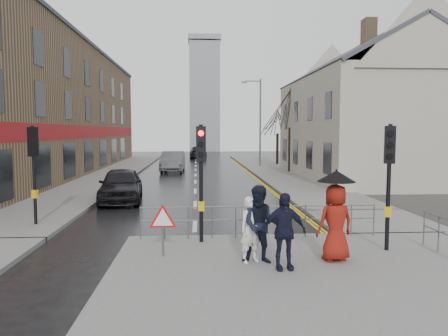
{
  "coord_description": "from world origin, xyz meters",
  "views": [
    {
      "loc": [
        0.06,
        -12.28,
        3.35
      ],
      "look_at": [
        1.15,
        4.71,
        1.91
      ],
      "focal_mm": 35.0,
      "sensor_mm": 36.0,
      "label": 1
    }
  ],
  "objects": [
    {
      "name": "car_parked",
      "position": [
        -3.5,
        8.52,
        0.81
      ],
      "size": [
        2.33,
        4.89,
        1.61
      ],
      "primitive_type": "imported",
      "rotation": [
        0.0,
        0.0,
        0.09
      ],
      "color": "black",
      "rests_on": "ground"
    },
    {
      "name": "street_lamp",
      "position": [
        5.82,
        28.0,
        4.71
      ],
      "size": [
        1.83,
        0.25,
        8.0
      ],
      "color": "#595B5E",
      "rests_on": "right_pavement"
    },
    {
      "name": "tree_near",
      "position": [
        7.5,
        22.0,
        5.14
      ],
      "size": [
        2.4,
        2.4,
        6.58
      ],
      "color": "#30201B",
      "rests_on": "right_pavement"
    },
    {
      "name": "pedestrian_d",
      "position": [
        2.08,
        -2.45,
        1.04
      ],
      "size": [
        1.08,
        0.51,
        1.8
      ],
      "primitive_type": "imported",
      "rotation": [
        0.0,
        0.0,
        0.06
      ],
      "color": "black",
      "rests_on": "near_pavement"
    },
    {
      "name": "warning_sign",
      "position": [
        -0.8,
        -1.21,
        1.04
      ],
      "size": [
        0.8,
        0.07,
        1.35
      ],
      "color": "#595B5E",
      "rests_on": "near_pavement"
    },
    {
      "name": "church_tower",
      "position": [
        1.5,
        62.0,
        9.0
      ],
      "size": [
        5.0,
        5.0,
        18.0
      ],
      "primitive_type": "cube",
      "color": "gray",
      "rests_on": "ground"
    },
    {
      "name": "traffic_signal_near_left",
      "position": [
        0.2,
        0.2,
        2.46
      ],
      "size": [
        0.28,
        0.27,
        3.4
      ],
      "color": "black",
      "rests_on": "near_pavement"
    },
    {
      "name": "car_far",
      "position": [
        0.27,
        41.45,
        0.74
      ],
      "size": [
        2.16,
        5.15,
        1.48
      ],
      "primitive_type": "imported",
      "rotation": [
        0.0,
        0.0,
        3.16
      ],
      "color": "black",
      "rests_on": "ground"
    },
    {
      "name": "pedestrian_b",
      "position": [
        1.62,
        -1.93,
        1.09
      ],
      "size": [
        1.04,
        0.87,
        1.9
      ],
      "primitive_type": "imported",
      "rotation": [
        0.0,
        0.0,
        -0.18
      ],
      "color": "black",
      "rests_on": "near_pavement"
    },
    {
      "name": "tree_far",
      "position": [
        8.0,
        30.0,
        4.42
      ],
      "size": [
        2.4,
        2.4,
        5.64
      ],
      "color": "#30201B",
      "rests_on": "right_pavement"
    },
    {
      "name": "near_pavement",
      "position": [
        3.0,
        -3.5,
        0.07
      ],
      "size": [
        10.0,
        9.0,
        0.14
      ],
      "primitive_type": "cube",
      "color": "#605E5B",
      "rests_on": "ground"
    },
    {
      "name": "pedestrian_a",
      "position": [
        1.39,
        -1.85,
        0.95
      ],
      "size": [
        0.7,
        0.6,
        1.62
      ],
      "primitive_type": "imported",
      "rotation": [
        0.0,
        0.0,
        0.43
      ],
      "color": "white",
      "rests_on": "near_pavement"
    },
    {
      "name": "building_left_terrace",
      "position": [
        -12.0,
        22.0,
        5.0
      ],
      "size": [
        8.0,
        42.0,
        10.0
      ],
      "primitive_type": "cube",
      "color": "#7E6649",
      "rests_on": "ground"
    },
    {
      "name": "pavement_bridge_right",
      "position": [
        6.5,
        3.0,
        0.07
      ],
      "size": [
        4.0,
        4.2,
        0.14
      ],
      "primitive_type": "cube",
      "color": "#605E5B",
      "rests_on": "ground"
    },
    {
      "name": "car_mid",
      "position": [
        -1.88,
        24.06,
        0.84
      ],
      "size": [
        1.93,
        5.14,
        1.68
      ],
      "primitive_type": "imported",
      "rotation": [
        0.0,
        0.0,
        -0.03
      ],
      "color": "#4B4D50",
      "rests_on": "ground"
    },
    {
      "name": "left_pavement",
      "position": [
        -6.5,
        23.0,
        0.07
      ],
      "size": [
        4.0,
        44.0,
        0.14
      ],
      "primitive_type": "cube",
      "color": "#605E5B",
      "rests_on": "ground"
    },
    {
      "name": "ground",
      "position": [
        0.0,
        0.0,
        0.0
      ],
      "size": [
        120.0,
        120.0,
        0.0
      ],
      "primitive_type": "plane",
      "color": "black",
      "rests_on": "ground"
    },
    {
      "name": "right_pavement",
      "position": [
        6.5,
        25.0,
        0.07
      ],
      "size": [
        4.0,
        40.0,
        0.14
      ],
      "primitive_type": "cube",
      "color": "#605E5B",
      "rests_on": "ground"
    },
    {
      "name": "traffic_signal_near_right",
      "position": [
        5.2,
        -1.0,
        2.46
      ],
      "size": [
        0.34,
        0.33,
        3.4
      ],
      "color": "black",
      "rests_on": "near_pavement"
    },
    {
      "name": "guard_railing_front",
      "position": [
        1.95,
        0.6,
        0.86
      ],
      "size": [
        7.14,
        0.04,
        1.0
      ],
      "color": "#595B5E",
      "rests_on": "near_pavement"
    },
    {
      "name": "traffic_signal_far_left",
      "position": [
        -5.5,
        3.0,
        2.46
      ],
      "size": [
        0.34,
        0.33,
        3.4
      ],
      "color": "black",
      "rests_on": "left_pavement"
    },
    {
      "name": "building_right_cream",
      "position": [
        12.0,
        18.0,
        4.78
      ],
      "size": [
        9.0,
        16.4,
        10.1
      ],
      "color": "#B0AA99",
      "rests_on": "ground"
    },
    {
      "name": "pedestrian_with_umbrella",
      "position": [
        3.49,
        -1.85,
        1.32
      ],
      "size": [
        1.04,
        0.96,
        2.25
      ],
      "color": "maroon",
      "rests_on": "near_pavement"
    }
  ]
}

